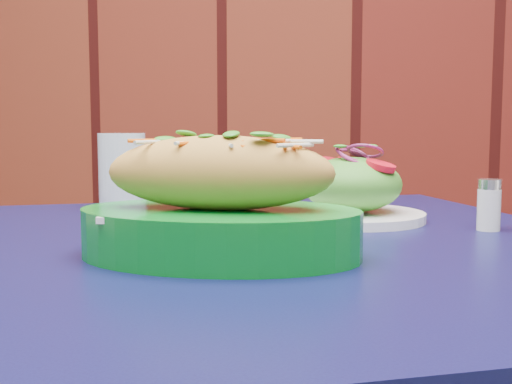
# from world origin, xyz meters

# --- Properties ---
(cafe_table) EXTENTS (1.03, 1.03, 0.75)m
(cafe_table) POSITION_xyz_m (-0.13, 1.77, 0.66)
(cafe_table) COLOR black
(cafe_table) RESTS_ON ground
(banh_mi_basket) EXTENTS (0.29, 0.19, 0.13)m
(banh_mi_basket) POSITION_xyz_m (-0.17, 1.67, 0.80)
(banh_mi_basket) COLOR #07711D
(banh_mi_basket) RESTS_ON cafe_table
(salad_plate) EXTENTS (0.20, 0.20, 0.10)m
(salad_plate) POSITION_xyz_m (-0.03, 1.94, 0.79)
(salad_plate) COLOR white
(salad_plate) RESTS_ON cafe_table
(water_glass) EXTENTS (0.07, 0.07, 0.12)m
(water_glass) POSITION_xyz_m (-0.38, 2.02, 0.81)
(water_glass) COLOR silver
(water_glass) RESTS_ON cafe_table
(salt_shaker) EXTENTS (0.03, 0.03, 0.06)m
(salt_shaker) POSITION_xyz_m (0.13, 1.88, 0.78)
(salt_shaker) COLOR white
(salt_shaker) RESTS_ON cafe_table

